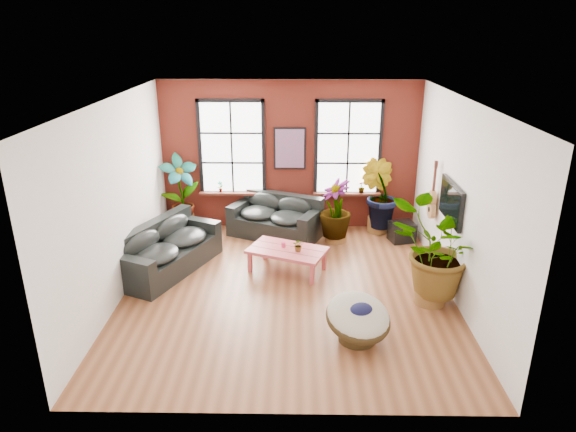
# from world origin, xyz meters

# --- Properties ---
(room) EXTENTS (6.04, 6.54, 3.54)m
(room) POSITION_xyz_m (0.00, 0.15, 1.75)
(room) COLOR brown
(room) RESTS_ON ground
(sofa_back) EXTENTS (2.29, 1.77, 0.94)m
(sofa_back) POSITION_xyz_m (-0.31, 2.65, 0.43)
(sofa_back) COLOR black
(sofa_back) RESTS_ON ground
(sofa_left) EXTENTS (1.90, 2.61, 0.95)m
(sofa_left) POSITION_xyz_m (-2.45, 0.84, 0.43)
(sofa_left) COLOR black
(sofa_left) RESTS_ON ground
(coffee_table) EXTENTS (1.71, 1.36, 0.58)m
(coffee_table) POSITION_xyz_m (-0.02, 0.80, 0.42)
(coffee_table) COLOR #B44047
(coffee_table) RESTS_ON ground
(papasan_chair) EXTENTS (1.35, 1.35, 0.77)m
(papasan_chair) POSITION_xyz_m (1.12, -1.59, 0.39)
(papasan_chair) COLOR #372913
(papasan_chair) RESTS_ON ground
(poster) EXTENTS (0.74, 0.06, 0.98)m
(poster) POSITION_xyz_m (0.00, 3.18, 1.95)
(poster) COLOR black
(poster) RESTS_ON room
(tv_wall_unit) EXTENTS (0.13, 1.86, 1.20)m
(tv_wall_unit) POSITION_xyz_m (2.93, 0.60, 1.54)
(tv_wall_unit) COLOR black
(tv_wall_unit) RESTS_ON room
(media_box) EXTENTS (0.62, 0.56, 0.45)m
(media_box) POSITION_xyz_m (2.57, 2.35, 0.22)
(media_box) COLOR black
(media_box) RESTS_ON ground
(pot_back_left) EXTENTS (0.62, 0.62, 0.41)m
(pot_back_left) POSITION_xyz_m (-2.55, 2.89, 0.20)
(pot_back_left) COLOR brown
(pot_back_left) RESTS_ON ground
(pot_back_right) EXTENTS (0.56, 0.56, 0.36)m
(pot_back_right) POSITION_xyz_m (2.11, 2.91, 0.18)
(pot_back_right) COLOR brown
(pot_back_right) RESTS_ON ground
(pot_right_wall) EXTENTS (0.71, 0.71, 0.41)m
(pot_right_wall) POSITION_xyz_m (2.54, -0.41, 0.20)
(pot_right_wall) COLOR brown
(pot_right_wall) RESTS_ON ground
(pot_mid) EXTENTS (0.63, 0.63, 0.36)m
(pot_mid) POSITION_xyz_m (1.06, 2.33, 0.18)
(pot_mid) COLOR brown
(pot_mid) RESTS_ON ground
(floor_plant_back_left) EXTENTS (1.09, 0.99, 1.72)m
(floor_plant_back_left) POSITION_xyz_m (-2.54, 2.85, 1.01)
(floor_plant_back_left) COLOR #1A4211
(floor_plant_back_left) RESTS_ON ground
(floor_plant_back_right) EXTENTS (1.13, 1.09, 1.59)m
(floor_plant_back_right) POSITION_xyz_m (2.08, 2.87, 0.95)
(floor_plant_back_right) COLOR #1A4211
(floor_plant_back_right) RESTS_ON ground
(floor_plant_right_wall) EXTENTS (1.85, 1.71, 1.70)m
(floor_plant_right_wall) POSITION_xyz_m (2.56, -0.43, 1.01)
(floor_plant_right_wall) COLOR #1A4211
(floor_plant_right_wall) RESTS_ON ground
(floor_plant_mid) EXTENTS (0.97, 0.97, 1.32)m
(floor_plant_mid) POSITION_xyz_m (1.03, 2.29, 0.80)
(floor_plant_mid) COLOR #1A4211
(floor_plant_mid) RESTS_ON ground
(table_plant) EXTENTS (0.24, 0.21, 0.25)m
(table_plant) POSITION_xyz_m (0.21, 0.70, 0.60)
(table_plant) COLOR #1A4211
(table_plant) RESTS_ON coffee_table
(sill_plant_left) EXTENTS (0.17, 0.17, 0.27)m
(sill_plant_left) POSITION_xyz_m (-1.65, 3.13, 1.04)
(sill_plant_left) COLOR #1A4211
(sill_plant_left) RESTS_ON room
(sill_plant_right) EXTENTS (0.19, 0.19, 0.27)m
(sill_plant_right) POSITION_xyz_m (1.70, 3.13, 1.04)
(sill_plant_right) COLOR #1A4211
(sill_plant_right) RESTS_ON room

